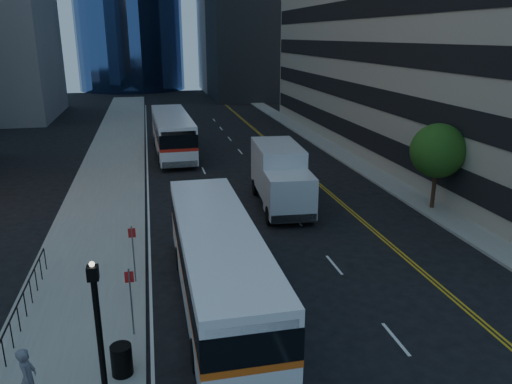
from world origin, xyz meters
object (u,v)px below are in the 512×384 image
Objects in this scene: bus_front at (218,263)px; pedestrian at (28,378)px; street_tree at (438,151)px; box_truck at (280,176)px; lamp_post at (100,337)px; bus_rear at (172,132)px; trash_can at (122,360)px.

bus_front is 7.59m from pedestrian.
box_truck is at bearing 163.63° from street_tree.
pedestrian is at bearing 155.81° from lamp_post.
pedestrian is (-20.12, -13.05, -2.56)m from street_tree.
lamp_post is (-18.00, -14.00, -0.92)m from street_tree.
bus_rear is 7.24× the size of pedestrian.
street_tree is 0.40× the size of bus_front.
box_truck is 4.18× the size of pedestrian.
bus_rear is (-14.49, 18.57, -1.75)m from street_tree.
street_tree is at bearing 37.87° from lamp_post.
trash_can is (0.31, 1.89, -2.09)m from lamp_post.
bus_front is at bearing -112.19° from box_truck.
lamp_post is 2.83m from trash_can.
trash_can is at bearing -97.45° from bus_rear.
bus_front is at bearing 55.79° from lamp_post.
pedestrian is (-2.12, 0.95, -1.64)m from lamp_post.
lamp_post is at bearing -142.13° from street_tree.
bus_front is 13.12× the size of trash_can.
bus_rear reaches higher than bus_front.
box_truck is at bearing 58.87° from trash_can.
bus_front is (-14.18, -8.38, -1.84)m from street_tree.
lamp_post is 2.85m from pedestrian.
box_truck reaches higher than pedestrian.
pedestrian is (-11.31, -15.64, -0.84)m from box_truck.
bus_rear is 16.96m from box_truck.
street_tree is 5.22× the size of trash_can.
street_tree is 9.34m from box_truck.
pedestrian is at bearing -142.13° from bus_front.
bus_front is at bearing 46.72° from trash_can.
street_tree reaches higher than trash_can.
bus_rear is at bearing -13.34° from pedestrian.
pedestrian is at bearing -101.58° from bus_rear.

